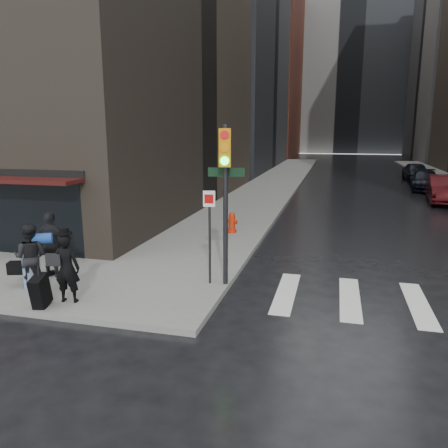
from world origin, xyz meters
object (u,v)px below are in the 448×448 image
Objects in this scene: parked_car_3 at (425,180)px; traffic_light at (224,184)px; parked_car_4 at (416,172)px; man_jeans at (30,257)px; fire_hydrant at (232,224)px; man_greycoat at (52,244)px; parked_car_2 at (445,189)px; man_overcoat at (61,272)px.

traffic_light is at bearing -105.70° from parked_car_3.
parked_car_4 is at bearing 62.07° from traffic_light.
man_jeans is 2.07× the size of fire_hydrant.
man_greycoat is 26.76m from parked_car_3.
man_greycoat is 0.38× the size of parked_car_2.
man_greycoat is (-1.38, 1.61, 0.15)m from man_overcoat.
man_overcoat is at bearing 137.02° from man_jeans.
man_overcoat is at bearing -157.86° from traffic_light.
traffic_light reaches higher than parked_car_3.
man_greycoat reaches higher than man_jeans.
man_overcoat reaches higher than parked_car_3.
man_overcoat is 0.39× the size of parked_car_3.
parked_car_2 is (12.22, 18.95, -0.12)m from man_overcoat.
parked_car_4 is at bearing -132.10° from man_jeans.
fire_hydrant is (2.19, 8.01, -0.40)m from man_overcoat.
man_greycoat is 7.35m from fire_hydrant.
man_overcoat is 22.55m from parked_car_2.
traffic_light is 29.76m from parked_car_4.
parked_car_4 is (13.88, 28.76, -0.31)m from man_greycoat.
traffic_light is at bearing -111.84° from parked_car_2.
traffic_light is at bearing -108.31° from parked_car_4.
parked_car_2 is (8.85, 16.83, -2.03)m from traffic_light.
traffic_light is (3.37, 2.12, 1.91)m from man_overcoat.
man_greycoat is 0.41× the size of parked_car_4.
parked_car_2 reaches higher than fire_hydrant.
man_overcoat is 2.24× the size of fire_hydrant.
parked_car_3 is at bearing 96.08° from parked_car_2.
traffic_light is 0.86× the size of parked_car_2.
fire_hydrant is at bearing -119.59° from man_greycoat.
man_jeans reaches higher than parked_car_3.
traffic_light is at bearing -179.81° from man_jeans.
man_overcoat reaches higher than parked_car_4.
man_jeans is 0.36× the size of parked_car_3.
man_greycoat is at bearing -116.18° from parked_car_4.
traffic_light is at bearing -78.70° from fire_hydrant.
man_greycoat is 5.09m from traffic_light.
man_greycoat is at bearing -59.92° from man_overcoat.
fire_hydrant is 19.43m from parked_car_3.
parked_car_4 is at bearing -122.93° from man_overcoat.
man_jeans is 0.41× the size of traffic_light.
parked_car_4 reaches higher than parked_car_3.
man_jeans is 5.26m from traffic_light.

